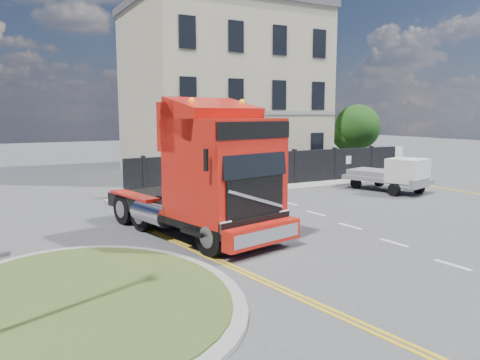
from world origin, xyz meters
TOP-DOWN VIEW (x-y plane):
  - ground at (0.00, 0.00)m, footprint 120.00×120.00m
  - traffic_island at (-7.00, -3.00)m, footprint 6.80×6.80m
  - hoarding_fence at (6.55, 9.00)m, footprint 18.80×0.25m
  - georgian_building at (6.00, 16.50)m, footprint 12.30×10.30m
  - tree at (14.38, 12.10)m, footprint 3.20×3.20m
  - pavement_far at (6.00, 8.10)m, footprint 20.00×1.60m
  - truck at (-2.27, 0.58)m, footprint 4.37×7.94m
  - flatbed_pickup at (10.15, 3.99)m, footprint 3.02×4.87m

SIDE VIEW (x-z plane):
  - ground at x=0.00m, z-range 0.00..0.00m
  - pavement_far at x=6.00m, z-range 0.00..0.12m
  - traffic_island at x=-7.00m, z-range 0.00..0.16m
  - hoarding_fence at x=6.55m, z-range 0.00..2.00m
  - flatbed_pickup at x=10.15m, z-range 0.07..1.94m
  - truck at x=-2.27m, z-range -0.23..4.27m
  - tree at x=14.38m, z-range 0.65..5.45m
  - georgian_building at x=6.00m, z-range -0.63..12.17m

